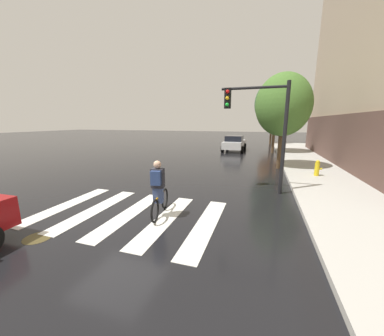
% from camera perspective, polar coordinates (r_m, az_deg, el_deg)
% --- Properties ---
extents(ground_plane, '(120.00, 120.00, 0.00)m').
position_cam_1_polar(ground_plane, '(7.38, -19.23, -10.73)').
color(ground_plane, black).
extents(crosswalk_stripes, '(5.38, 3.58, 0.01)m').
position_cam_1_polar(crosswalk_stripes, '(7.11, -16.00, -11.35)').
color(crosswalk_stripes, silver).
rests_on(crosswalk_stripes, ground).
extents(manhole_cover, '(0.64, 0.64, 0.01)m').
position_cam_1_polar(manhole_cover, '(6.72, -35.20, -14.60)').
color(manhole_cover, '#473D1E').
rests_on(manhole_cover, ground).
extents(sedan_mid, '(2.05, 4.28, 1.47)m').
position_cam_1_polar(sedan_mid, '(21.69, 10.95, 6.40)').
color(sedan_mid, silver).
rests_on(sedan_mid, ground).
extents(cyclist, '(0.40, 1.70, 1.69)m').
position_cam_1_polar(cyclist, '(6.47, -8.71, -5.43)').
color(cyclist, black).
rests_on(cyclist, ground).
extents(traffic_light_near, '(2.47, 0.28, 4.20)m').
position_cam_1_polar(traffic_light_near, '(8.86, 17.80, 12.02)').
color(traffic_light_near, black).
rests_on(traffic_light_near, ground).
extents(fire_hydrant, '(0.33, 0.22, 0.78)m').
position_cam_1_polar(fire_hydrant, '(12.40, 29.77, -0.03)').
color(fire_hydrant, gold).
rests_on(fire_hydrant, sidewalk).
extents(street_tree_near, '(3.08, 3.08, 5.48)m').
position_cam_1_polar(street_tree_near, '(14.00, 22.64, 14.87)').
color(street_tree_near, '#4C3823').
rests_on(street_tree_near, ground).
extents(street_tree_mid, '(3.58, 3.58, 6.36)m').
position_cam_1_polar(street_tree_mid, '(20.94, 21.00, 15.35)').
color(street_tree_mid, '#4C3823').
rests_on(street_tree_mid, ground).
extents(street_tree_far, '(2.80, 2.80, 4.98)m').
position_cam_1_polar(street_tree_far, '(29.47, 20.09, 12.37)').
color(street_tree_far, '#4C3823').
rests_on(street_tree_far, ground).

